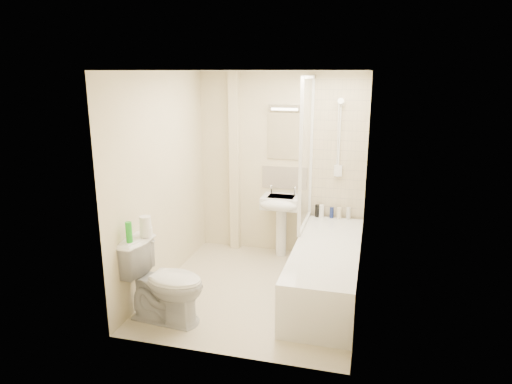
# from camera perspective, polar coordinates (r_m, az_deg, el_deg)

# --- Properties ---
(floor) EXTENTS (2.50, 2.50, 0.00)m
(floor) POSITION_cam_1_polar(r_m,az_deg,el_deg) (5.27, 0.16, -12.17)
(floor) COLOR beige
(floor) RESTS_ON ground
(wall_back) EXTENTS (2.20, 0.02, 2.40)m
(wall_back) POSITION_cam_1_polar(r_m,az_deg,el_deg) (6.03, 3.14, 3.42)
(wall_back) COLOR beige
(wall_back) RESTS_ON ground
(wall_left) EXTENTS (0.02, 2.50, 2.40)m
(wall_left) POSITION_cam_1_polar(r_m,az_deg,el_deg) (5.22, -11.62, 1.33)
(wall_left) COLOR beige
(wall_left) RESTS_ON ground
(wall_right) EXTENTS (0.02, 2.50, 2.40)m
(wall_right) POSITION_cam_1_polar(r_m,az_deg,el_deg) (4.70, 13.28, -0.26)
(wall_right) COLOR beige
(wall_right) RESTS_ON ground
(ceiling) EXTENTS (2.20, 2.50, 0.02)m
(ceiling) POSITION_cam_1_polar(r_m,az_deg,el_deg) (4.69, 0.18, 14.94)
(ceiling) COLOR white
(ceiling) RESTS_ON wall_back
(tile_back) EXTENTS (0.70, 0.01, 1.75)m
(tile_back) POSITION_cam_1_polar(r_m,az_deg,el_deg) (5.88, 10.36, 5.13)
(tile_back) COLOR beige
(tile_back) RESTS_ON wall_back
(tile_right) EXTENTS (0.01, 2.10, 1.75)m
(tile_right) POSITION_cam_1_polar(r_m,az_deg,el_deg) (4.78, 13.34, 2.78)
(tile_right) COLOR beige
(tile_right) RESTS_ON wall_right
(pipe_boxing) EXTENTS (0.12, 0.12, 2.40)m
(pipe_boxing) POSITION_cam_1_polar(r_m,az_deg,el_deg) (6.12, -2.68, 3.61)
(pipe_boxing) COLOR beige
(pipe_boxing) RESTS_ON ground
(splashback) EXTENTS (0.60, 0.02, 0.30)m
(splashback) POSITION_cam_1_polar(r_m,az_deg,el_deg) (6.05, 3.56, 1.80)
(splashback) COLOR beige
(splashback) RESTS_ON wall_back
(mirror) EXTENTS (0.46, 0.01, 0.60)m
(mirror) POSITION_cam_1_polar(r_m,az_deg,el_deg) (5.94, 3.64, 6.97)
(mirror) COLOR white
(mirror) RESTS_ON wall_back
(strip_light) EXTENTS (0.42, 0.07, 0.07)m
(strip_light) POSITION_cam_1_polar(r_m,az_deg,el_deg) (5.88, 3.66, 10.51)
(strip_light) COLOR silver
(strip_light) RESTS_ON wall_back
(bathtub) EXTENTS (0.70, 2.10, 0.55)m
(bathtub) POSITION_cam_1_polar(r_m,az_deg,el_deg) (5.15, 8.78, -9.44)
(bathtub) COLOR white
(bathtub) RESTS_ON ground
(shower_screen) EXTENTS (0.04, 0.92, 1.80)m
(shower_screen) POSITION_cam_1_polar(r_m,az_deg,el_deg) (5.48, 6.34, 4.86)
(shower_screen) COLOR white
(shower_screen) RESTS_ON bathtub
(shower_fixture) EXTENTS (0.10, 0.16, 0.99)m
(shower_fixture) POSITION_cam_1_polar(r_m,az_deg,el_deg) (5.81, 10.36, 6.24)
(shower_fixture) COLOR white
(shower_fixture) RESTS_ON wall_back
(pedestal_sink) EXTENTS (0.49, 0.46, 0.94)m
(pedestal_sink) POSITION_cam_1_polar(r_m,az_deg,el_deg) (5.93, 3.08, -2.16)
(pedestal_sink) COLOR white
(pedestal_sink) RESTS_ON ground
(bottle_black_a) EXTENTS (0.06, 0.06, 0.16)m
(bottle_black_a) POSITION_cam_1_polar(r_m,az_deg,el_deg) (6.01, 7.66, -2.34)
(bottle_black_a) COLOR black
(bottle_black_a) RESTS_ON bathtub
(bottle_white_a) EXTENTS (0.06, 0.06, 0.16)m
(bottle_white_a) POSITION_cam_1_polar(r_m,az_deg,el_deg) (6.00, 8.19, -2.37)
(bottle_white_a) COLOR white
(bottle_white_a) RESTS_ON bathtub
(bottle_blue) EXTENTS (0.05, 0.05, 0.14)m
(bottle_blue) POSITION_cam_1_polar(r_m,az_deg,el_deg) (5.99, 9.44, -2.56)
(bottle_blue) COLOR navy
(bottle_blue) RESTS_ON bathtub
(bottle_cream) EXTENTS (0.06, 0.06, 0.15)m
(bottle_cream) POSITION_cam_1_polar(r_m,az_deg,el_deg) (5.98, 10.34, -2.60)
(bottle_cream) COLOR beige
(bottle_cream) RESTS_ON bathtub
(bottle_white_b) EXTENTS (0.05, 0.05, 0.16)m
(bottle_white_b) POSITION_cam_1_polar(r_m,az_deg,el_deg) (5.98, 11.49, -2.62)
(bottle_white_b) COLOR silver
(bottle_white_b) RESTS_ON bathtub
(toilet) EXTENTS (0.61, 0.89, 0.82)m
(toilet) POSITION_cam_1_polar(r_m,az_deg,el_deg) (4.61, -11.36, -10.90)
(toilet) COLOR white
(toilet) RESTS_ON ground
(toilet_roll_lower) EXTENTS (0.12, 0.12, 0.09)m
(toilet_roll_lower) POSITION_cam_1_polar(r_m,az_deg,el_deg) (4.62, -13.58, -4.82)
(toilet_roll_lower) COLOR white
(toilet_roll_lower) RESTS_ON toilet
(toilet_roll_upper) EXTENTS (0.11, 0.11, 0.11)m
(toilet_roll_upper) POSITION_cam_1_polar(r_m,az_deg,el_deg) (4.58, -13.68, -3.64)
(toilet_roll_upper) COLOR white
(toilet_roll_upper) RESTS_ON toilet_roll_lower
(green_bottle) EXTENTS (0.06, 0.06, 0.20)m
(green_bottle) POSITION_cam_1_polar(r_m,az_deg,el_deg) (4.48, -15.60, -4.87)
(green_bottle) COLOR green
(green_bottle) RESTS_ON toilet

